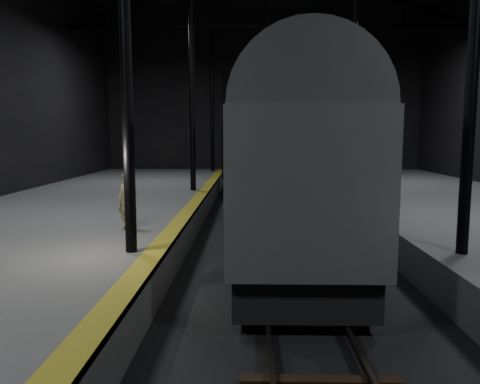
{
  "coord_description": "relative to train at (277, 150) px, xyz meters",
  "views": [
    {
      "loc": [
        -1.06,
        -14.54,
        3.71
      ],
      "look_at": [
        -1.34,
        -0.77,
        2.0
      ],
      "focal_mm": 35.0,
      "sensor_mm": 36.0,
      "label": 1
    }
  ],
  "objects": [
    {
      "name": "train",
      "position": [
        0.0,
        0.0,
        0.0
      ],
      "size": [
        3.12,
        20.83,
        5.57
      ],
      "color": "#A8ABB0",
      "rests_on": "ground"
    },
    {
      "name": "track",
      "position": [
        0.0,
        -3.8,
        -3.04
      ],
      "size": [
        2.4,
        43.0,
        0.24
      ],
      "color": "#3F3328",
      "rests_on": "ground"
    },
    {
      "name": "ground",
      "position": [
        0.0,
        -3.8,
        -3.11
      ],
      "size": [
        44.0,
        44.0,
        0.0
      ],
      "primitive_type": "plane",
      "color": "black",
      "rests_on": "ground"
    },
    {
      "name": "tactile_strip",
      "position": [
        -3.25,
        -3.8,
        -2.1
      ],
      "size": [
        0.5,
        43.8,
        0.01
      ],
      "primitive_type": "cube",
      "color": "olive",
      "rests_on": "platform_left"
    },
    {
      "name": "platform_left",
      "position": [
        -7.5,
        -3.8,
        -2.61
      ],
      "size": [
        9.0,
        43.8,
        1.0
      ],
      "primitive_type": "cube",
      "color": "#555552",
      "rests_on": "ground"
    },
    {
      "name": "woman",
      "position": [
        -4.52,
        -5.28,
        -1.27
      ],
      "size": [
        0.69,
        0.55,
        1.66
      ],
      "primitive_type": "imported",
      "rotation": [
        0.0,
        0.0,
        -0.28
      ],
      "color": "#978D5D",
      "rests_on": "platform_left"
    }
  ]
}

